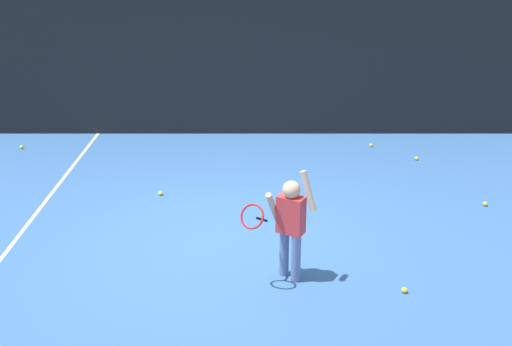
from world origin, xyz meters
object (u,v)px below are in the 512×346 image
(tennis_player, at_px, (292,221))
(tennis_ball_0, at_px, (163,193))
(tennis_ball_3, at_px, (419,159))
(tennis_ball_5, at_px, (25,147))
(tennis_ball_1, at_px, (488,204))
(tennis_ball_4, at_px, (374,145))
(tennis_ball_2, at_px, (407,290))

(tennis_player, xyz_separation_m, tennis_ball_0, (-1.82, 2.39, -0.69))
(tennis_ball_0, distance_m, tennis_ball_3, 4.54)
(tennis_ball_5, bearing_deg, tennis_player, -44.03)
(tennis_ball_1, distance_m, tennis_ball_5, 8.09)
(tennis_player, distance_m, tennis_ball_4, 5.02)
(tennis_ball_0, xyz_separation_m, tennis_ball_2, (3.10, -2.72, 0.00))
(tennis_ball_0, bearing_deg, tennis_ball_5, 143.23)
(tennis_ball_4, distance_m, tennis_ball_5, 6.47)
(tennis_ball_3, bearing_deg, tennis_ball_4, 133.63)
(tennis_ball_2, xyz_separation_m, tennis_ball_5, (-5.98, 4.86, 0.00))
(tennis_ball_0, relative_size, tennis_ball_2, 1.00)
(tennis_ball_2, height_order, tennis_ball_3, same)
(tennis_ball_0, bearing_deg, tennis_ball_1, -4.68)
(tennis_ball_1, relative_size, tennis_ball_2, 1.00)
(tennis_ball_0, distance_m, tennis_ball_1, 4.82)
(tennis_ball_4, bearing_deg, tennis_ball_3, -46.37)
(tennis_player, height_order, tennis_ball_3, tennis_player)
(tennis_ball_0, relative_size, tennis_ball_1, 1.00)
(tennis_player, relative_size, tennis_ball_3, 20.46)
(tennis_ball_3, xyz_separation_m, tennis_ball_4, (-0.67, 0.71, 0.00))
(tennis_ball_3, bearing_deg, tennis_ball_2, -105.27)
(tennis_ball_3, distance_m, tennis_ball_5, 7.16)
(tennis_ball_2, bearing_deg, tennis_ball_3, 74.73)
(tennis_ball_4, bearing_deg, tennis_ball_1, -65.37)
(tennis_ball_4, xyz_separation_m, tennis_ball_5, (-6.46, -0.10, 0.00))
(tennis_ball_2, xyz_separation_m, tennis_ball_4, (0.49, 4.97, 0.00))
(tennis_ball_3, height_order, tennis_ball_5, same)
(tennis_ball_0, distance_m, tennis_ball_2, 4.12)
(tennis_player, distance_m, tennis_ball_2, 1.49)
(tennis_ball_1, bearing_deg, tennis_ball_4, 114.63)
(tennis_ball_2, bearing_deg, tennis_ball_1, 53.81)
(tennis_player, distance_m, tennis_ball_3, 4.68)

